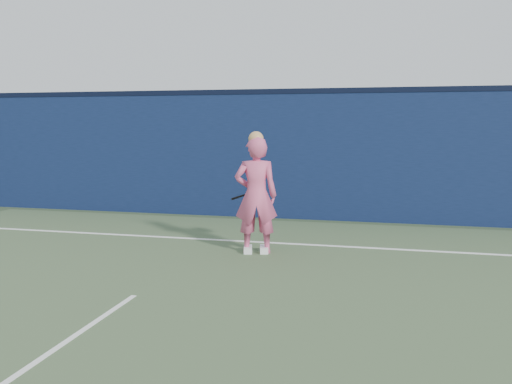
# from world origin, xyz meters

# --- Properties ---
(ground) EXTENTS (80.00, 80.00, 0.00)m
(ground) POSITION_xyz_m (0.00, 0.00, 0.00)
(ground) COLOR #314229
(ground) RESTS_ON ground
(backstop_wall) EXTENTS (24.00, 0.40, 2.50)m
(backstop_wall) POSITION_xyz_m (0.00, 6.50, 1.25)
(backstop_wall) COLOR #0D1A3A
(backstop_wall) RESTS_ON ground
(wall_cap) EXTENTS (24.00, 0.42, 0.10)m
(wall_cap) POSITION_xyz_m (0.00, 6.50, 2.55)
(wall_cap) COLOR black
(wall_cap) RESTS_ON backstop_wall
(player) EXTENTS (0.71, 0.55, 1.81)m
(player) POSITION_xyz_m (0.84, 3.32, 0.87)
(player) COLOR #D7537F
(player) RESTS_ON ground
(racket) EXTENTS (0.52, 0.29, 0.30)m
(racket) POSITION_xyz_m (0.72, 3.78, 0.86)
(racket) COLOR black
(racket) RESTS_ON ground
(court_lines) EXTENTS (11.00, 12.04, 0.01)m
(court_lines) POSITION_xyz_m (0.00, -0.33, 0.01)
(court_lines) COLOR white
(court_lines) RESTS_ON court_surface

